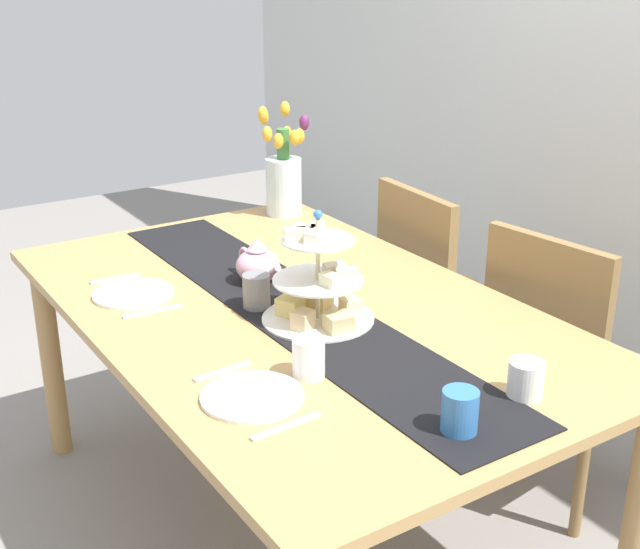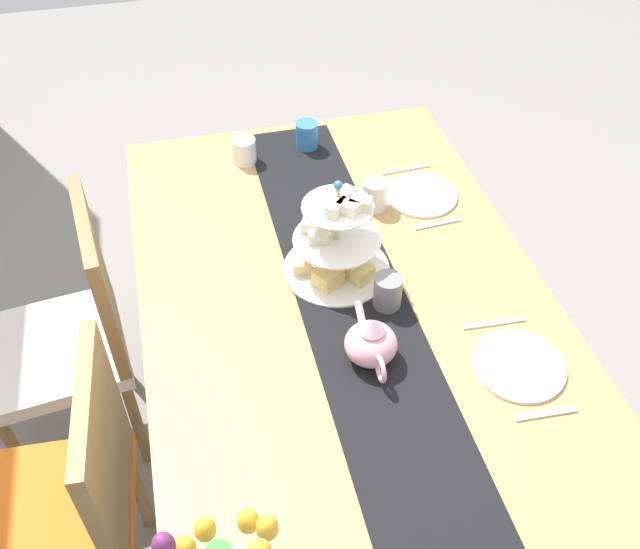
% 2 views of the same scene
% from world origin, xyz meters
% --- Properties ---
extents(ground_plane, '(8.00, 8.00, 0.00)m').
position_xyz_m(ground_plane, '(0.00, 0.00, 0.00)').
color(ground_plane, gray).
extents(dining_table, '(1.80, 1.09, 0.75)m').
position_xyz_m(dining_table, '(0.00, 0.00, 0.66)').
color(dining_table, tan).
rests_on(dining_table, ground_plane).
extents(chair_left, '(0.45, 0.45, 0.91)m').
position_xyz_m(chair_left, '(-0.27, 0.77, 0.50)').
color(chair_left, olive).
rests_on(chair_left, ground_plane).
extents(chair_right, '(0.47, 0.47, 0.91)m').
position_xyz_m(chair_right, '(0.30, 0.78, 0.50)').
color(chair_right, olive).
rests_on(chair_right, ground_plane).
extents(table_runner, '(1.71, 0.29, 0.00)m').
position_xyz_m(table_runner, '(0.00, -0.01, 0.75)').
color(table_runner, black).
rests_on(table_runner, dining_table).
extents(tiered_cake_stand, '(0.30, 0.30, 0.30)m').
position_xyz_m(tiered_cake_stand, '(0.12, -0.00, 0.84)').
color(tiered_cake_stand, beige).
rests_on(tiered_cake_stand, table_runner).
extents(teapot, '(0.24, 0.13, 0.14)m').
position_xyz_m(teapot, '(-0.21, 0.00, 0.81)').
color(teapot, '#E5A8BC').
rests_on(teapot, table_runner).
extents(cream_jug, '(0.08, 0.08, 0.08)m').
position_xyz_m(cream_jug, '(0.71, 0.16, 0.79)').
color(cream_jug, white).
rests_on(cream_jug, dining_table).
extents(dinner_plate_left, '(0.23, 0.23, 0.01)m').
position_xyz_m(dinner_plate_left, '(-0.32, -0.35, 0.75)').
color(dinner_plate_left, white).
rests_on(dinner_plate_left, dining_table).
extents(fork_left, '(0.02, 0.15, 0.01)m').
position_xyz_m(fork_left, '(-0.47, -0.35, 0.75)').
color(fork_left, silver).
rests_on(fork_left, dining_table).
extents(knife_left, '(0.02, 0.17, 0.01)m').
position_xyz_m(knife_left, '(-0.18, -0.35, 0.75)').
color(knife_left, silver).
rests_on(knife_left, dining_table).
extents(dinner_plate_right, '(0.23, 0.23, 0.01)m').
position_xyz_m(dinner_plate_right, '(0.39, -0.35, 0.75)').
color(dinner_plate_right, white).
rests_on(dinner_plate_right, dining_table).
extents(fork_right, '(0.03, 0.15, 0.01)m').
position_xyz_m(fork_right, '(0.24, -0.35, 0.75)').
color(fork_right, silver).
rests_on(fork_right, dining_table).
extents(knife_right, '(0.02, 0.17, 0.01)m').
position_xyz_m(knife_right, '(0.53, -0.35, 0.75)').
color(knife_right, silver).
rests_on(knife_right, dining_table).
extents(mug_grey, '(0.08, 0.08, 0.09)m').
position_xyz_m(mug_grey, '(-0.04, -0.10, 0.80)').
color(mug_grey, slate).
rests_on(mug_grey, table_runner).
extents(mug_white_text, '(0.08, 0.08, 0.09)m').
position_xyz_m(mug_white_text, '(0.37, -0.19, 0.79)').
color(mug_white_text, white).
rests_on(mug_white_text, dining_table).
extents(mug_orange, '(0.08, 0.08, 0.09)m').
position_xyz_m(mug_orange, '(0.74, -0.06, 0.79)').
color(mug_orange, '#3370B7').
rests_on(mug_orange, dining_table).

